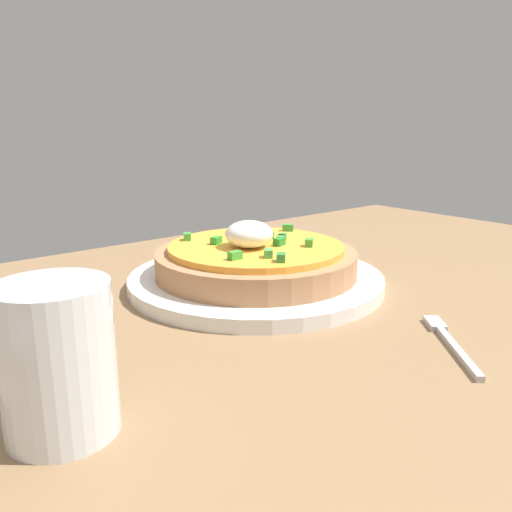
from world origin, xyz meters
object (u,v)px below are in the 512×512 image
at_px(fork, 448,339).
at_px(plate, 256,280).
at_px(cup_near, 58,367).
at_px(pizza, 256,259).

bearing_deg(fork, plate, 47.66).
relative_size(cup_near, fork, 0.94).
xyz_separation_m(pizza, fork, (-0.03, 0.22, -0.03)).
relative_size(plate, pizza, 1.27).
bearing_deg(pizza, fork, 96.93).
xyz_separation_m(pizza, cup_near, (0.26, 0.14, 0.01)).
bearing_deg(plate, cup_near, 28.52).
bearing_deg(plate, pizza, 22.31).
xyz_separation_m(cup_near, fork, (-0.29, 0.07, -0.04)).
distance_m(pizza, fork, 0.22).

